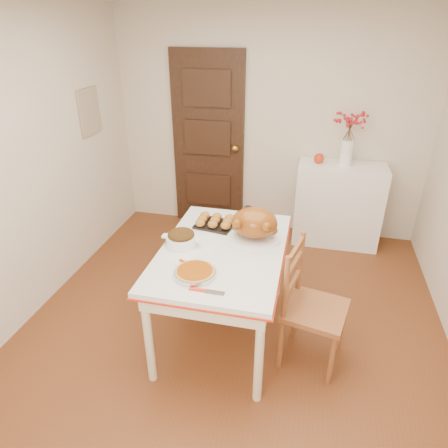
% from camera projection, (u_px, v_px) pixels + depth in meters
% --- Properties ---
extents(floor, '(3.50, 4.00, 0.00)m').
position_uv_depth(floor, '(230.00, 333.00, 3.32)').
color(floor, brown).
rests_on(floor, ground).
extents(wall_back, '(3.50, 0.00, 2.50)m').
position_uv_depth(wall_back, '(269.00, 127.00, 4.48)').
color(wall_back, beige).
rests_on(wall_back, ground).
extents(wall_left, '(0.00, 4.00, 2.50)m').
position_uv_depth(wall_left, '(12.00, 175.00, 3.10)').
color(wall_left, beige).
rests_on(wall_left, ground).
extents(door_back, '(0.85, 0.06, 2.06)m').
position_uv_depth(door_back, '(208.00, 143.00, 4.69)').
color(door_back, black).
rests_on(door_back, ground).
extents(photo_board, '(0.03, 0.35, 0.45)m').
position_uv_depth(photo_board, '(89.00, 111.00, 4.02)').
color(photo_board, tan).
rests_on(photo_board, ground).
extents(sideboard, '(0.94, 0.42, 0.94)m').
position_uv_depth(sideboard, '(338.00, 205.00, 4.48)').
color(sideboard, white).
rests_on(sideboard, floor).
extents(kitchen_table, '(0.92, 1.35, 0.81)m').
position_uv_depth(kitchen_table, '(223.00, 292.00, 3.16)').
color(kitchen_table, silver).
rests_on(kitchen_table, floor).
extents(chair_oak, '(0.51, 0.51, 0.97)m').
position_uv_depth(chair_oak, '(316.00, 308.00, 2.86)').
color(chair_oak, brown).
rests_on(chair_oak, floor).
extents(berry_vase, '(0.29, 0.29, 0.57)m').
position_uv_depth(berry_vase, '(348.00, 139.00, 4.13)').
color(berry_vase, white).
rests_on(berry_vase, sideboard).
extents(apple, '(0.11, 0.11, 0.11)m').
position_uv_depth(apple, '(319.00, 158.00, 4.29)').
color(apple, red).
rests_on(apple, sideboard).
extents(turkey_platter, '(0.47, 0.40, 0.26)m').
position_uv_depth(turkey_platter, '(254.00, 224.00, 3.03)').
color(turkey_platter, brown).
rests_on(turkey_platter, kitchen_table).
extents(pumpkin_pie, '(0.30, 0.30, 0.06)m').
position_uv_depth(pumpkin_pie, '(195.00, 272.00, 2.64)').
color(pumpkin_pie, '#8E3E07').
rests_on(pumpkin_pie, kitchen_table).
extents(stuffing_dish, '(0.36, 0.32, 0.12)m').
position_uv_depth(stuffing_dish, '(181.00, 238.00, 2.99)').
color(stuffing_dish, '#4E2F0E').
rests_on(stuffing_dish, kitchen_table).
extents(rolls_tray, '(0.34, 0.28, 0.08)m').
position_uv_depth(rolls_tray, '(215.00, 221.00, 3.27)').
color(rolls_tray, '#B46324').
rests_on(rolls_tray, kitchen_table).
extents(pie_server, '(0.23, 0.07, 0.01)m').
position_uv_depth(pie_server, '(207.00, 291.00, 2.50)').
color(pie_server, silver).
rests_on(pie_server, kitchen_table).
extents(carving_knife, '(0.23, 0.14, 0.01)m').
position_uv_depth(carving_knife, '(192.00, 265.00, 2.76)').
color(carving_knife, silver).
rests_on(carving_knife, kitchen_table).
extents(drinking_glass, '(0.09, 0.09, 0.12)m').
position_uv_depth(drinking_glass, '(248.00, 213.00, 3.37)').
color(drinking_glass, white).
rests_on(drinking_glass, kitchen_table).
extents(shaker_pair, '(0.10, 0.06, 0.09)m').
position_uv_depth(shaker_pair, '(270.00, 220.00, 3.30)').
color(shaker_pair, white).
rests_on(shaker_pair, kitchen_table).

